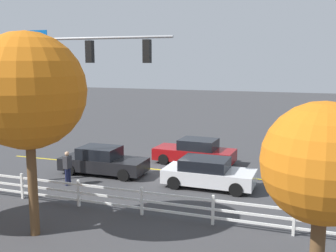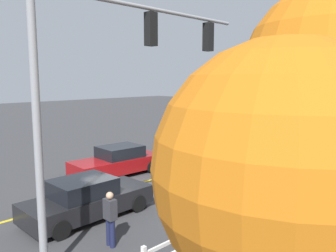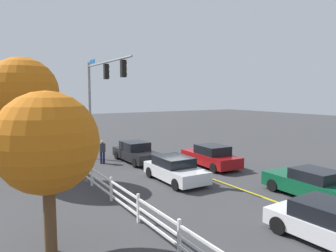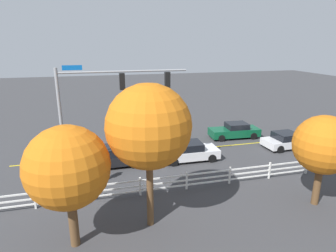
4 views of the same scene
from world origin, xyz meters
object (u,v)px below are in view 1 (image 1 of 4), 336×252
Objects in this scene: car_2 at (335,164)px; car_4 at (103,161)px; car_0 at (208,173)px; car_1 at (195,152)px; tree_2 at (323,164)px; pedestrian at (68,167)px; tree_0 at (27,91)px.

car_2 is 1.01× the size of car_4.
car_1 is (1.78, -4.09, 0.02)m from car_0.
car_2 is 12.17m from tree_2.
pedestrian reaches higher than car_1.
pedestrian reaches higher than car_2.
pedestrian is at bearing -106.35° from car_4.
pedestrian reaches higher than car_0.
car_4 reaches higher than car_0.
car_0 is 2.61× the size of pedestrian.
car_1 is 7.70m from car_2.
pedestrian is 0.33× the size of tree_2.
car_2 is 13.89m from pedestrian.
car_2 is 12.41m from car_4.
car_1 is at bearing 114.37° from car_0.
car_4 is 2.77× the size of pedestrian.
tree_0 reaches higher than car_0.
tree_0 reaches higher than car_1.
car_2 is 15.99m from tree_0.
pedestrian is at bearing -26.79° from tree_2.
pedestrian is (6.61, 1.98, 0.23)m from car_0.
car_1 is at bearing 41.49° from car_4.
tree_2 is (-9.33, 0.46, -1.57)m from tree_0.
tree_2 is at bearing -37.36° from car_4.
tree_2 is at bearing -57.17° from car_0.
car_1 is at bearing -60.76° from tree_2.
car_1 is at bearing 2.42° from car_2.
car_1 is 0.68× the size of tree_0.
tree_0 is (2.69, 11.40, 4.36)m from car_1.
tree_2 is at bearing -23.42° from pedestrian.
car_0 is at bearing -58.00° from tree_2.
tree_0 is at bearing 50.45° from car_2.
pedestrian is at bearing -68.09° from tree_0.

